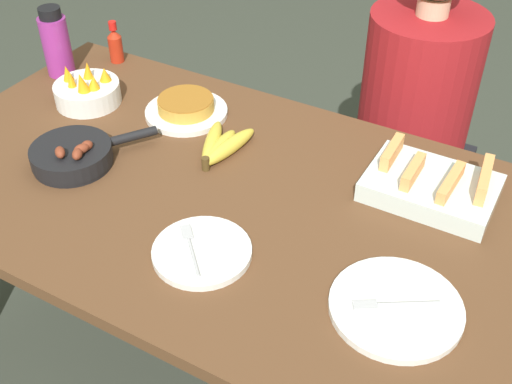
{
  "coord_description": "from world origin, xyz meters",
  "views": [
    {
      "loc": [
        0.57,
        -1.0,
        1.71
      ],
      "look_at": [
        0.0,
        0.0,
        0.77
      ],
      "focal_mm": 45.0,
      "sensor_mm": 36.0,
      "label": 1
    }
  ],
  "objects_px": {
    "fruit_bowl_mango": "(87,91)",
    "frittata_plate_center": "(186,108)",
    "melon_tray": "(432,186)",
    "water_bottle": "(56,43)",
    "empty_plate_far_left": "(396,307)",
    "hot_sauce_bottle": "(115,44)",
    "skillet": "(74,155)",
    "banana_bunch": "(220,146)",
    "empty_plate_near_front": "(202,252)",
    "person_figure": "(408,148)"
  },
  "relations": [
    {
      "from": "fruit_bowl_mango",
      "to": "frittata_plate_center",
      "type": "bearing_deg",
      "value": 16.32
    },
    {
      "from": "melon_tray",
      "to": "water_bottle",
      "type": "bearing_deg",
      "value": 178.75
    },
    {
      "from": "empty_plate_far_left",
      "to": "hot_sauce_bottle",
      "type": "relative_size",
      "value": 1.96
    },
    {
      "from": "skillet",
      "to": "melon_tray",
      "type": "bearing_deg",
      "value": -34.58
    },
    {
      "from": "banana_bunch",
      "to": "frittata_plate_center",
      "type": "height_order",
      "value": "frittata_plate_center"
    },
    {
      "from": "empty_plate_far_left",
      "to": "water_bottle",
      "type": "distance_m",
      "value": 1.29
    },
    {
      "from": "water_bottle",
      "to": "skillet",
      "type": "bearing_deg",
      "value": -43.51
    },
    {
      "from": "water_bottle",
      "to": "hot_sauce_bottle",
      "type": "bearing_deg",
      "value": 55.94
    },
    {
      "from": "empty_plate_far_left",
      "to": "hot_sauce_bottle",
      "type": "xyz_separation_m",
      "value": [
        -1.13,
        0.55,
        0.05
      ]
    },
    {
      "from": "melon_tray",
      "to": "hot_sauce_bottle",
      "type": "height_order",
      "value": "hot_sauce_bottle"
    },
    {
      "from": "melon_tray",
      "to": "empty_plate_far_left",
      "type": "distance_m",
      "value": 0.38
    },
    {
      "from": "fruit_bowl_mango",
      "to": "hot_sauce_bottle",
      "type": "distance_m",
      "value": 0.26
    },
    {
      "from": "fruit_bowl_mango",
      "to": "hot_sauce_bottle",
      "type": "xyz_separation_m",
      "value": [
        -0.09,
        0.24,
        0.02
      ]
    },
    {
      "from": "water_bottle",
      "to": "banana_bunch",
      "type": "bearing_deg",
      "value": -10.25
    },
    {
      "from": "banana_bunch",
      "to": "empty_plate_near_front",
      "type": "bearing_deg",
      "value": -64.11
    },
    {
      "from": "skillet",
      "to": "frittata_plate_center",
      "type": "xyz_separation_m",
      "value": [
        0.11,
        0.33,
        -0.01
      ]
    },
    {
      "from": "skillet",
      "to": "person_figure",
      "type": "relative_size",
      "value": 0.24
    },
    {
      "from": "frittata_plate_center",
      "to": "water_bottle",
      "type": "height_order",
      "value": "water_bottle"
    },
    {
      "from": "banana_bunch",
      "to": "skillet",
      "type": "height_order",
      "value": "skillet"
    },
    {
      "from": "empty_plate_near_front",
      "to": "empty_plate_far_left",
      "type": "xyz_separation_m",
      "value": [
        0.41,
        0.06,
        -0.0
      ]
    },
    {
      "from": "banana_bunch",
      "to": "fruit_bowl_mango",
      "type": "height_order",
      "value": "fruit_bowl_mango"
    },
    {
      "from": "banana_bunch",
      "to": "fruit_bowl_mango",
      "type": "distance_m",
      "value": 0.46
    },
    {
      "from": "frittata_plate_center",
      "to": "fruit_bowl_mango",
      "type": "distance_m",
      "value": 0.29
    },
    {
      "from": "skillet",
      "to": "fruit_bowl_mango",
      "type": "relative_size",
      "value": 1.57
    },
    {
      "from": "banana_bunch",
      "to": "fruit_bowl_mango",
      "type": "bearing_deg",
      "value": 176.98
    },
    {
      "from": "melon_tray",
      "to": "hot_sauce_bottle",
      "type": "relative_size",
      "value": 2.23
    },
    {
      "from": "skillet",
      "to": "fruit_bowl_mango",
      "type": "distance_m",
      "value": 0.3
    },
    {
      "from": "fruit_bowl_mango",
      "to": "water_bottle",
      "type": "xyz_separation_m",
      "value": [
        -0.19,
        0.09,
        0.06
      ]
    },
    {
      "from": "melon_tray",
      "to": "empty_plate_near_front",
      "type": "distance_m",
      "value": 0.56
    },
    {
      "from": "frittata_plate_center",
      "to": "banana_bunch",
      "type": "bearing_deg",
      "value": -30.9
    },
    {
      "from": "water_bottle",
      "to": "person_figure",
      "type": "xyz_separation_m",
      "value": [
        0.98,
        0.49,
        -0.34
      ]
    },
    {
      "from": "melon_tray",
      "to": "hot_sauce_bottle",
      "type": "xyz_separation_m",
      "value": [
        -1.08,
        0.17,
        0.03
      ]
    },
    {
      "from": "skillet",
      "to": "empty_plate_near_front",
      "type": "xyz_separation_m",
      "value": [
        0.46,
        -0.12,
        -0.02
      ]
    },
    {
      "from": "fruit_bowl_mango",
      "to": "person_figure",
      "type": "bearing_deg",
      "value": 36.28
    },
    {
      "from": "melon_tray",
      "to": "frittata_plate_center",
      "type": "relative_size",
      "value": 1.29
    },
    {
      "from": "empty_plate_near_front",
      "to": "person_figure",
      "type": "relative_size",
      "value": 0.18
    },
    {
      "from": "empty_plate_far_left",
      "to": "person_figure",
      "type": "height_order",
      "value": "person_figure"
    },
    {
      "from": "frittata_plate_center",
      "to": "person_figure",
      "type": "relative_size",
      "value": 0.19
    },
    {
      "from": "banana_bunch",
      "to": "frittata_plate_center",
      "type": "xyz_separation_m",
      "value": [
        -0.18,
        0.11,
        0.0
      ]
    },
    {
      "from": "empty_plate_near_front",
      "to": "fruit_bowl_mango",
      "type": "bearing_deg",
      "value": 149.89
    },
    {
      "from": "melon_tray",
      "to": "empty_plate_near_front",
      "type": "xyz_separation_m",
      "value": [
        -0.36,
        -0.43,
        -0.02
      ]
    },
    {
      "from": "fruit_bowl_mango",
      "to": "empty_plate_far_left",
      "type": "bearing_deg",
      "value": -16.43
    },
    {
      "from": "skillet",
      "to": "banana_bunch",
      "type": "bearing_deg",
      "value": -18.21
    },
    {
      "from": "hot_sauce_bottle",
      "to": "empty_plate_far_left",
      "type": "bearing_deg",
      "value": -25.83
    },
    {
      "from": "banana_bunch",
      "to": "melon_tray",
      "type": "xyz_separation_m",
      "value": [
        0.53,
        0.09,
        0.01
      ]
    },
    {
      "from": "fruit_bowl_mango",
      "to": "person_figure",
      "type": "xyz_separation_m",
      "value": [
        0.79,
        0.58,
        -0.28
      ]
    },
    {
      "from": "skillet",
      "to": "person_figure",
      "type": "height_order",
      "value": "person_figure"
    },
    {
      "from": "person_figure",
      "to": "water_bottle",
      "type": "bearing_deg",
      "value": -153.55
    },
    {
      "from": "frittata_plate_center",
      "to": "hot_sauce_bottle",
      "type": "distance_m",
      "value": 0.41
    },
    {
      "from": "skillet",
      "to": "empty_plate_near_front",
      "type": "relative_size",
      "value": 1.37
    }
  ]
}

